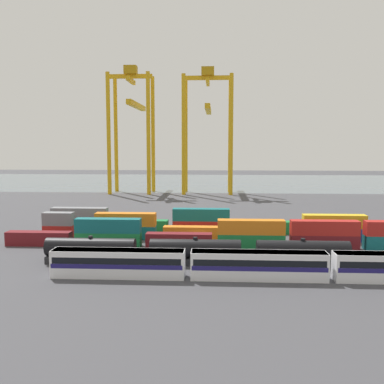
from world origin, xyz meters
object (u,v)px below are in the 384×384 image
shipping_container_16 (334,234)px  shipping_container_24 (201,227)px  freight_tank_row (195,252)px  shipping_container_23 (140,226)px  shipping_container_27 (326,228)px  gantry_crane_west (132,118)px  gantry_crane_central (208,119)px  passenger_train (258,264)px  shipping_container_10 (59,231)px  shipping_container_21 (80,225)px

shipping_container_16 → shipping_container_24: size_ratio=1.00×
freight_tank_row → shipping_container_23: 28.55m
shipping_container_24 → shipping_container_27: 26.39m
shipping_container_16 → shipping_container_23: bearing=170.1°
shipping_container_23 → gantry_crane_west: (-16.88, 81.21, 28.31)m
shipping_container_16 → shipping_container_24: 27.07m
gantry_crane_central → passenger_train: bearing=-85.2°
shipping_container_23 → shipping_container_27: 39.59m
shipping_container_10 → shipping_container_21: same height
shipping_container_27 → shipping_container_16: bearing=-91.7°
shipping_container_21 → shipping_container_27: same height
shipping_container_16 → shipping_container_21: (-52.58, 6.85, 0.00)m
shipping_container_24 → shipping_container_16: bearing=-14.7°
freight_tank_row → gantry_crane_west: (-30.06, 106.53, 27.55)m
shipping_container_21 → shipping_container_10: bearing=-107.5°
freight_tank_row → gantry_crane_west: 114.07m
shipping_container_24 → passenger_train: bearing=-74.2°
shipping_container_10 → shipping_container_27: same height
shipping_container_10 → gantry_crane_central: (28.23, 87.93, 27.68)m
shipping_container_24 → gantry_crane_central: gantry_crane_central is taller
gantry_crane_central → gantry_crane_west: bearing=179.7°
shipping_container_21 → freight_tank_row: bearing=-43.8°
freight_tank_row → gantry_crane_central: bearing=90.2°
passenger_train → shipping_container_16: 30.74m
shipping_container_10 → shipping_container_23: 16.82m
freight_tank_row → shipping_container_23: size_ratio=3.92×
freight_tank_row → shipping_container_24: (0.03, 25.32, -0.75)m
gantry_crane_west → freight_tank_row: bearing=-74.2°
shipping_container_23 → gantry_crane_central: size_ratio=0.25×
passenger_train → shipping_container_27: bearing=62.0°
shipping_container_27 → shipping_container_24: bearing=180.0°
passenger_train → shipping_container_23: (-22.34, 32.42, -0.84)m
passenger_train → shipping_container_23: passenger_train is taller
gantry_crane_west → shipping_container_27: bearing=-55.2°
gantry_crane_west → shipping_container_16: bearing=-57.4°
shipping_container_16 → shipping_container_24: same height
passenger_train → shipping_container_16: (17.04, 25.57, -0.84)m
shipping_container_16 → shipping_container_27: bearing=88.3°
freight_tank_row → shipping_container_16: bearing=35.2°
shipping_container_21 → passenger_train: bearing=-42.4°
gantry_crane_central → shipping_container_16: bearing=-73.2°
gantry_crane_west → shipping_container_24: bearing=-69.7°
shipping_container_16 → gantry_crane_central: gantry_crane_central is taller
shipping_container_27 → gantry_crane_west: 102.89m
freight_tank_row → shipping_container_24: size_ratio=3.92×
shipping_container_21 → shipping_container_24: (26.39, 0.00, 0.00)m
passenger_train → shipping_container_24: 33.70m
shipping_container_27 → freight_tank_row: bearing=-136.2°
shipping_container_16 → gantry_crane_central: (-26.51, 87.93, 27.68)m
shipping_container_27 → gantry_crane_west: size_ratio=0.12×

